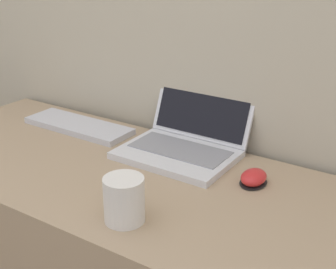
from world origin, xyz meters
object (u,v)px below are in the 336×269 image
(laptop, at_px, (188,133))
(external_keyboard, at_px, (78,126))
(computer_mouse, at_px, (254,178))
(drink_cup, at_px, (124,199))

(laptop, height_order, external_keyboard, laptop)
(computer_mouse, distance_m, external_keyboard, 0.66)
(drink_cup, height_order, external_keyboard, drink_cup)
(computer_mouse, xyz_separation_m, external_keyboard, (-0.66, 0.04, -0.01))
(drink_cup, relative_size, computer_mouse, 1.17)
(laptop, relative_size, computer_mouse, 3.66)
(drink_cup, relative_size, external_keyboard, 0.27)
(external_keyboard, bearing_deg, laptop, 6.87)
(drink_cup, distance_m, computer_mouse, 0.37)
(laptop, xyz_separation_m, drink_cup, (0.08, -0.41, -0.00))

